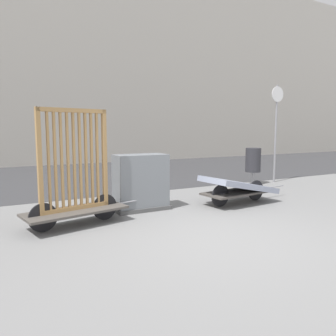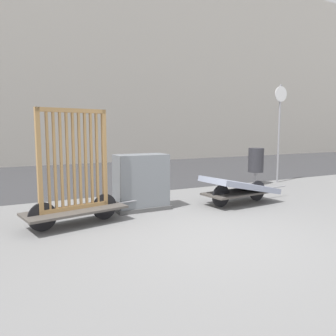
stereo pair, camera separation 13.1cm
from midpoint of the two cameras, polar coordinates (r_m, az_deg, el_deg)
name	(u,v)px [view 2 (the right image)]	position (r m, az deg, el deg)	size (l,w,h in m)	color
ground_plane	(218,238)	(5.17, 9.38, -11.87)	(60.00, 60.00, 0.00)	slate
road_strip	(91,175)	(12.26, -12.94, -1.13)	(56.00, 8.05, 0.01)	#38383A
building_facade	(59,61)	(18.39, -18.19, 17.35)	(48.00, 4.00, 10.28)	#B2ADA3
bike_cart_with_bedframe	(75,187)	(5.80, -15.27, -3.25)	(2.44, 1.03, 1.99)	#4C4742
bike_cart_with_mattress	(240,187)	(7.44, 12.95, -3.23)	(2.44, 1.06, 0.65)	#4C4742
utility_cabinet	(141,184)	(6.73, -4.14, -2.80)	(1.12, 0.60, 1.14)	#4C4C4C
trash_bin	(256,160)	(10.10, 15.42, 1.30)	(0.45, 0.45, 1.09)	gray
sign_post	(279,123)	(10.68, 19.17, 7.43)	(0.46, 0.06, 2.99)	gray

